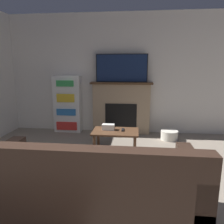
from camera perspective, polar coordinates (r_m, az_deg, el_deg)
The scene contains 9 objects.
wall_back at distance 5.11m, azimuth 1.22°, elevation 9.80°, with size 5.97×0.06×2.70m.
fireplace at distance 5.04m, azimuth 2.44°, elevation 1.12°, with size 1.40×0.28×1.18m.
tv at distance 4.93m, azimuth 2.52°, elevation 11.37°, with size 1.15×0.03×0.62m.
couch at distance 2.34m, azimuth -5.99°, elevation -20.24°, with size 2.13×0.92×0.91m.
coffee_table at distance 3.90m, azimuth 0.92°, elevation -5.82°, with size 0.81×0.53×0.42m.
tissue_box at distance 3.94m, azimuth -0.98°, elevation -3.92°, with size 0.22×0.12×0.10m.
remote_control at distance 3.90m, azimuth 2.83°, elevation -4.67°, with size 0.04×0.15×0.02m.
bookshelf at distance 5.25m, azimuth -11.51°, elevation 2.01°, with size 0.63×0.29×1.32m.
storage_basket at distance 4.84m, azimuth 14.73°, elevation -5.84°, with size 0.36×0.36×0.19m.
Camera 1 is at (0.46, -1.27, 1.55)m, focal length 35.00 mm.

